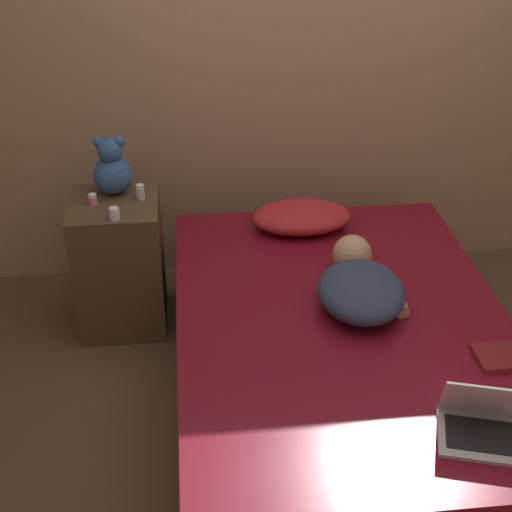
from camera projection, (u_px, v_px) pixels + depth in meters
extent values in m
plane|color=brown|center=(337.00, 405.00, 3.32)|extent=(12.00, 12.00, 0.00)
cube|color=tan|center=(302.00, 49.00, 3.75)|extent=(8.00, 0.06, 2.60)
cube|color=brown|center=(339.00, 382.00, 3.24)|extent=(1.46, 2.07, 0.29)
cube|color=maroon|center=(342.00, 338.00, 3.11)|extent=(1.43, 2.03, 0.21)
cube|color=brown|center=(121.00, 264.00, 3.70)|extent=(0.44, 0.45, 0.72)
ellipsoid|color=red|center=(302.00, 217.00, 3.70)|extent=(0.52, 0.33, 0.13)
ellipsoid|color=#2D3851|center=(361.00, 292.00, 3.07)|extent=(0.42, 0.48, 0.18)
sphere|color=tan|center=(352.00, 254.00, 3.33)|extent=(0.18, 0.18, 0.18)
cylinder|color=tan|center=(398.00, 299.00, 3.13)|extent=(0.08, 0.21, 0.06)
cube|color=silver|center=(480.00, 437.00, 2.46)|extent=(0.34, 0.30, 0.02)
cube|color=black|center=(480.00, 435.00, 2.46)|extent=(0.27, 0.22, 0.00)
cube|color=silver|center=(484.00, 400.00, 2.46)|extent=(0.30, 0.18, 0.21)
cube|color=black|center=(484.00, 400.00, 2.46)|extent=(0.27, 0.16, 0.18)
sphere|color=#335693|center=(113.00, 175.00, 3.56)|extent=(0.20, 0.20, 0.20)
sphere|color=#335693|center=(110.00, 150.00, 3.49)|extent=(0.13, 0.13, 0.13)
sphere|color=#335693|center=(98.00, 142.00, 3.46)|extent=(0.05, 0.05, 0.05)
sphere|color=#335693|center=(119.00, 141.00, 3.47)|extent=(0.05, 0.05, 0.05)
cylinder|color=silver|center=(140.00, 193.00, 3.53)|extent=(0.04, 0.04, 0.06)
cylinder|color=white|center=(140.00, 186.00, 3.51)|extent=(0.04, 0.04, 0.02)
cylinder|color=pink|center=(93.00, 201.00, 3.48)|extent=(0.04, 0.04, 0.04)
cylinder|color=white|center=(92.00, 195.00, 3.47)|extent=(0.04, 0.04, 0.01)
cylinder|color=white|center=(115.00, 215.00, 3.35)|extent=(0.05, 0.05, 0.05)
cylinder|color=white|center=(114.00, 209.00, 3.34)|extent=(0.05, 0.05, 0.01)
cube|color=maroon|center=(498.00, 357.00, 2.82)|extent=(0.18, 0.17, 0.02)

